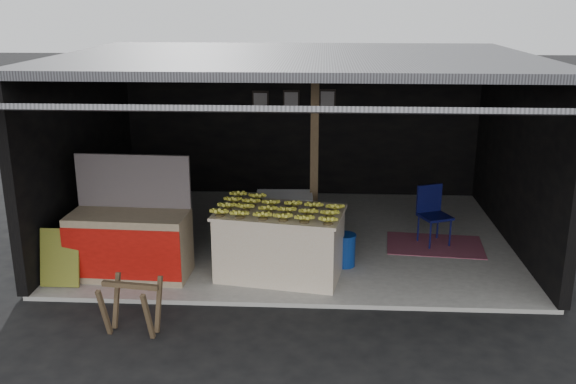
# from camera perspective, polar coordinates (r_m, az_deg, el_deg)

# --- Properties ---
(ground) EXTENTS (80.00, 80.00, 0.00)m
(ground) POSITION_cam_1_polar(r_m,az_deg,el_deg) (8.42, -0.06, -10.24)
(ground) COLOR black
(ground) RESTS_ON ground
(concrete_slab) EXTENTS (7.00, 5.00, 0.06)m
(concrete_slab) POSITION_cam_1_polar(r_m,az_deg,el_deg) (10.69, 0.70, -4.01)
(concrete_slab) COLOR gray
(concrete_slab) RESTS_ON ground
(shophouse) EXTENTS (7.40, 7.29, 3.02)m
(shophouse) POSITION_cam_1_polar(r_m,az_deg,el_deg) (10.45, 0.82, 7.28)
(shophouse) COLOR black
(shophouse) RESTS_ON ground
(banana_table) EXTENTS (1.89, 1.34, 0.96)m
(banana_table) POSITION_cam_1_polar(r_m,az_deg,el_deg) (9.02, -0.71, -4.57)
(banana_table) COLOR beige
(banana_table) RESTS_ON concrete_slab
(banana_pile) EXTENTS (1.75, 1.22, 0.19)m
(banana_pile) POSITION_cam_1_polar(r_m,az_deg,el_deg) (8.83, -0.73, -1.10)
(banana_pile) COLOR yellow
(banana_pile) RESTS_ON banana_table
(white_crate) EXTENTS (0.87, 0.61, 0.94)m
(white_crate) POSITION_cam_1_polar(r_m,az_deg,el_deg) (9.79, -0.33, -2.87)
(white_crate) COLOR white
(white_crate) RESTS_ON concrete_slab
(neighbor_stall) EXTENTS (1.67, 0.80, 1.69)m
(neighbor_stall) POSITION_cam_1_polar(r_m,az_deg,el_deg) (9.27, -13.87, -4.31)
(neighbor_stall) COLOR #998466
(neighbor_stall) RESTS_ON concrete_slab
(green_signboard) EXTENTS (0.53, 0.23, 0.78)m
(green_signboard) POSITION_cam_1_polar(r_m,az_deg,el_deg) (9.27, -19.63, -5.52)
(green_signboard) COLOR black
(green_signboard) RESTS_ON concrete_slab
(sawhorse) EXTENTS (0.69, 0.65, 0.66)m
(sawhorse) POSITION_cam_1_polar(r_m,az_deg,el_deg) (7.84, -13.75, -9.49)
(sawhorse) COLOR brown
(sawhorse) RESTS_ON ground
(water_barrel) EXTENTS (0.31, 0.31, 0.46)m
(water_barrel) POSITION_cam_1_polar(r_m,az_deg,el_deg) (9.46, 5.06, -5.24)
(water_barrel) COLOR navy
(water_barrel) RESTS_ON concrete_slab
(plastic_chair) EXTENTS (0.58, 0.58, 0.94)m
(plastic_chair) POSITION_cam_1_polar(r_m,az_deg,el_deg) (10.47, 12.69, -1.52)
(plastic_chair) COLOR #0A0D3C
(plastic_chair) RESTS_ON concrete_slab
(magenta_rug) EXTENTS (1.59, 1.14, 0.01)m
(magenta_rug) POSITION_cam_1_polar(r_m,az_deg,el_deg) (10.51, 12.91, -4.62)
(magenta_rug) COLOR maroon
(magenta_rug) RESTS_ON concrete_slab
(picture_frames) EXTENTS (1.62, 0.04, 0.46)m
(picture_frames) POSITION_cam_1_polar(r_m,az_deg,el_deg) (12.54, 0.44, 8.09)
(picture_frames) COLOR black
(picture_frames) RESTS_ON shophouse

